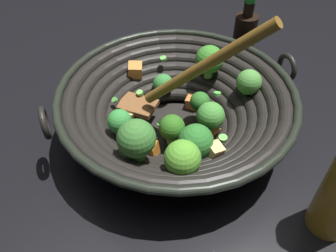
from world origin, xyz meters
The scene contains 3 objects.
ground_plane centered at (0.00, 0.00, 0.00)m, with size 4.00×4.00×0.00m, color black.
wok centered at (0.00, 0.00, 0.07)m, with size 0.42×0.45×0.26m.
soy_sauce_bottle centered at (0.19, -0.19, 0.07)m, with size 0.05×0.05×0.17m.
Camera 1 is at (-0.44, 0.10, 0.47)m, focal length 36.85 mm.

